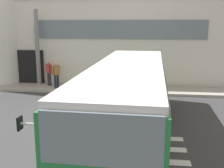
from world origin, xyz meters
TOP-DOWN VIEW (x-y plane):
  - ground_plane at (0.00, 0.00)m, footprint 80.00×90.00m
  - bay_paint_stripes at (2.00, -4.20)m, footprint 4.40×3.96m
  - terminal_building at (-0.66, 11.54)m, footprint 18.96×13.80m
  - boarding_curb at (0.00, 4.80)m, footprint 21.16×2.00m
  - entry_support_column at (-4.33, 5.40)m, footprint 0.28×0.28m
  - bus_main_foreground at (2.14, -2.09)m, footprint 3.40×11.26m
  - passenger_near_column at (-3.53, 5.16)m, footprint 0.48×0.41m
  - passenger_by_doorway at (-2.83, 4.53)m, footprint 0.40×0.49m
  - safety_bollard_yellow at (-1.45, 3.60)m, footprint 0.18×0.18m

SIDE VIEW (x-z plane):
  - ground_plane at x=0.00m, z-range -0.02..0.00m
  - bay_paint_stripes at x=2.00m, z-range 0.00..0.01m
  - boarding_curb at x=0.00m, z-range 0.00..0.15m
  - safety_bollard_yellow at x=-1.45m, z-range 0.00..0.90m
  - passenger_near_column at x=-3.53m, z-range 0.24..1.92m
  - passenger_by_doorway at x=-2.83m, z-range 0.24..1.92m
  - bus_main_foreground at x=2.14m, z-range -0.02..2.68m
  - entry_support_column at x=-4.33m, z-range 0.15..5.08m
  - terminal_building at x=-0.66m, z-range -0.01..6.03m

